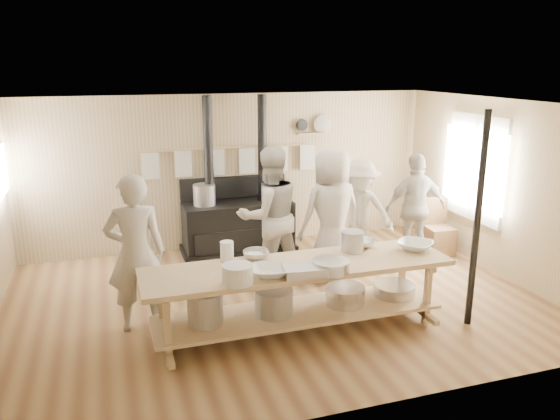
{
  "coord_description": "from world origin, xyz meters",
  "views": [
    {
      "loc": [
        -2.01,
        -6.45,
        3.11
      ],
      "look_at": [
        0.13,
        0.2,
        1.2
      ],
      "focal_mm": 35.0,
      "sensor_mm": 36.0,
      "label": 1
    }
  ],
  "objects_px": {
    "prep_table": "(298,291)",
    "cook_by_window": "(359,212)",
    "roasting_pan": "(304,271)",
    "cook_center": "(332,214)",
    "cook_right": "(415,208)",
    "cook_far_left": "(136,254)",
    "cook_left": "(270,216)",
    "chair": "(438,238)",
    "stove": "(237,221)"
  },
  "relations": [
    {
      "from": "stove",
      "to": "roasting_pan",
      "type": "height_order",
      "value": "stove"
    },
    {
      "from": "stove",
      "to": "roasting_pan",
      "type": "xyz_separation_m",
      "value": [
        -0.04,
        -3.35,
        0.38
      ]
    },
    {
      "from": "chair",
      "to": "prep_table",
      "type": "bearing_deg",
      "value": -145.11
    },
    {
      "from": "cook_left",
      "to": "cook_center",
      "type": "xyz_separation_m",
      "value": [
        0.9,
        -0.12,
        -0.02
      ]
    },
    {
      "from": "stove",
      "to": "prep_table",
      "type": "height_order",
      "value": "stove"
    },
    {
      "from": "stove",
      "to": "roasting_pan",
      "type": "distance_m",
      "value": 3.37
    },
    {
      "from": "cook_center",
      "to": "chair",
      "type": "height_order",
      "value": "cook_center"
    },
    {
      "from": "cook_by_window",
      "to": "roasting_pan",
      "type": "bearing_deg",
      "value": -99.45
    },
    {
      "from": "roasting_pan",
      "to": "chair",
      "type": "bearing_deg",
      "value": 34.49
    },
    {
      "from": "cook_left",
      "to": "cook_right",
      "type": "bearing_deg",
      "value": 177.4
    },
    {
      "from": "cook_left",
      "to": "chair",
      "type": "bearing_deg",
      "value": 179.11
    },
    {
      "from": "prep_table",
      "to": "cook_by_window",
      "type": "height_order",
      "value": "cook_by_window"
    },
    {
      "from": "roasting_pan",
      "to": "cook_center",
      "type": "bearing_deg",
      "value": 58.87
    },
    {
      "from": "prep_table",
      "to": "cook_far_left",
      "type": "distance_m",
      "value": 1.94
    },
    {
      "from": "cook_center",
      "to": "cook_right",
      "type": "height_order",
      "value": "cook_center"
    },
    {
      "from": "prep_table",
      "to": "cook_far_left",
      "type": "height_order",
      "value": "cook_far_left"
    },
    {
      "from": "cook_center",
      "to": "roasting_pan",
      "type": "distance_m",
      "value": 2.09
    },
    {
      "from": "prep_table",
      "to": "cook_far_left",
      "type": "bearing_deg",
      "value": 159.52
    },
    {
      "from": "chair",
      "to": "roasting_pan",
      "type": "distance_m",
      "value": 3.94
    },
    {
      "from": "cook_right",
      "to": "chair",
      "type": "height_order",
      "value": "cook_right"
    },
    {
      "from": "cook_right",
      "to": "roasting_pan",
      "type": "distance_m",
      "value": 3.36
    },
    {
      "from": "prep_table",
      "to": "stove",
      "type": "bearing_deg",
      "value": 89.96
    },
    {
      "from": "prep_table",
      "to": "chair",
      "type": "height_order",
      "value": "chair"
    },
    {
      "from": "cook_by_window",
      "to": "chair",
      "type": "bearing_deg",
      "value": 28.31
    },
    {
      "from": "cook_left",
      "to": "stove",
      "type": "bearing_deg",
      "value": -91.05
    },
    {
      "from": "cook_right",
      "to": "cook_far_left",
      "type": "bearing_deg",
      "value": 17.46
    },
    {
      "from": "stove",
      "to": "cook_by_window",
      "type": "xyz_separation_m",
      "value": [
        1.69,
        -1.14,
        0.31
      ]
    },
    {
      "from": "stove",
      "to": "cook_far_left",
      "type": "distance_m",
      "value": 2.98
    },
    {
      "from": "cook_center",
      "to": "roasting_pan",
      "type": "relative_size",
      "value": 4.21
    },
    {
      "from": "cook_center",
      "to": "cook_by_window",
      "type": "relative_size",
      "value": 1.17
    },
    {
      "from": "cook_far_left",
      "to": "chair",
      "type": "bearing_deg",
      "value": -164.95
    },
    {
      "from": "cook_center",
      "to": "cook_by_window",
      "type": "bearing_deg",
      "value": -153.64
    },
    {
      "from": "cook_far_left",
      "to": "chair",
      "type": "relative_size",
      "value": 2.07
    },
    {
      "from": "cook_left",
      "to": "cook_center",
      "type": "relative_size",
      "value": 1.02
    },
    {
      "from": "cook_far_left",
      "to": "cook_right",
      "type": "bearing_deg",
      "value": -164.84
    },
    {
      "from": "cook_center",
      "to": "cook_far_left",
      "type": "bearing_deg",
      "value": 9.23
    },
    {
      "from": "prep_table",
      "to": "cook_left",
      "type": "bearing_deg",
      "value": 85.06
    },
    {
      "from": "stove",
      "to": "chair",
      "type": "distance_m",
      "value": 3.37
    },
    {
      "from": "cook_far_left",
      "to": "cook_by_window",
      "type": "relative_size",
      "value": 1.14
    },
    {
      "from": "cook_center",
      "to": "cook_right",
      "type": "distance_m",
      "value": 1.59
    },
    {
      "from": "cook_by_window",
      "to": "chair",
      "type": "distance_m",
      "value": 1.57
    },
    {
      "from": "cook_far_left",
      "to": "chair",
      "type": "distance_m",
      "value": 5.12
    },
    {
      "from": "cook_center",
      "to": "cook_right",
      "type": "xyz_separation_m",
      "value": [
        1.56,
        0.29,
        -0.11
      ]
    },
    {
      "from": "stove",
      "to": "cook_far_left",
      "type": "relative_size",
      "value": 1.37
    },
    {
      "from": "cook_center",
      "to": "cook_by_window",
      "type": "xyz_separation_m",
      "value": [
        0.65,
        0.42,
        -0.14
      ]
    },
    {
      "from": "cook_right",
      "to": "chair",
      "type": "xyz_separation_m",
      "value": [
        0.56,
        0.13,
        -0.6
      ]
    },
    {
      "from": "cook_far_left",
      "to": "prep_table",
      "type": "bearing_deg",
      "value": 160.79
    },
    {
      "from": "cook_center",
      "to": "cook_by_window",
      "type": "distance_m",
      "value": 0.79
    },
    {
      "from": "prep_table",
      "to": "cook_right",
      "type": "relative_size",
      "value": 2.07
    },
    {
      "from": "cook_by_window",
      "to": "cook_left",
      "type": "bearing_deg",
      "value": -140.44
    }
  ]
}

